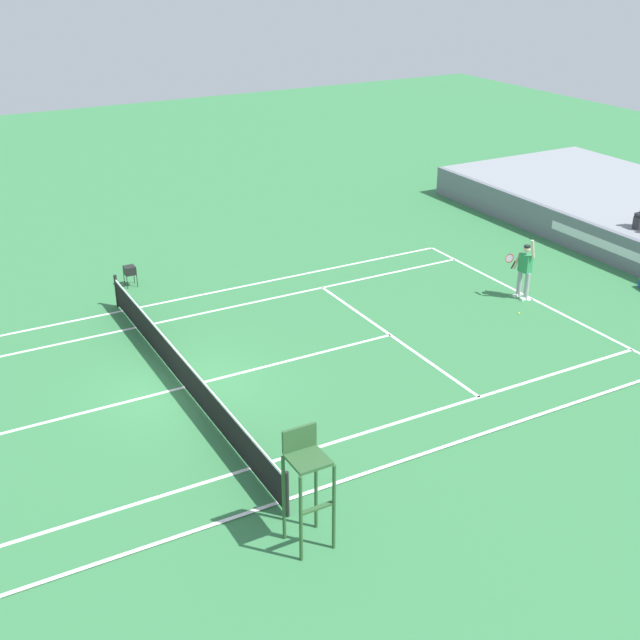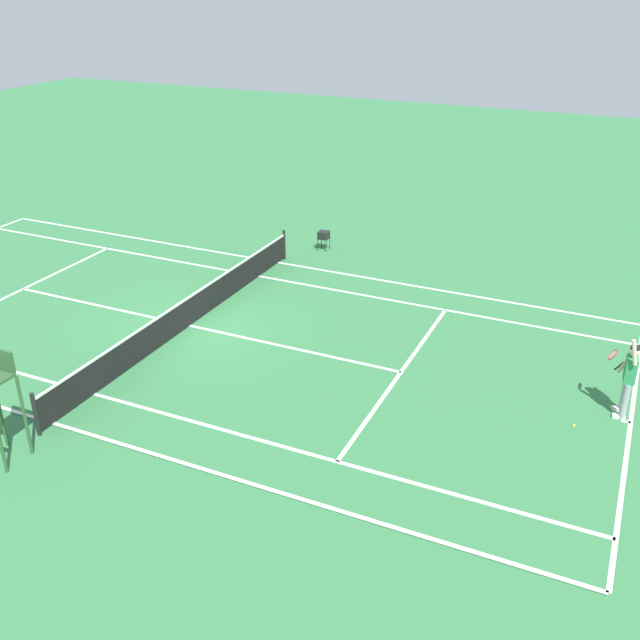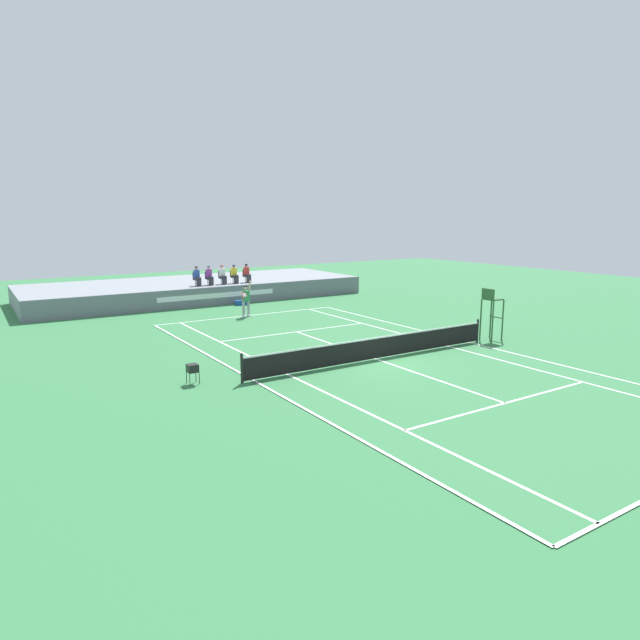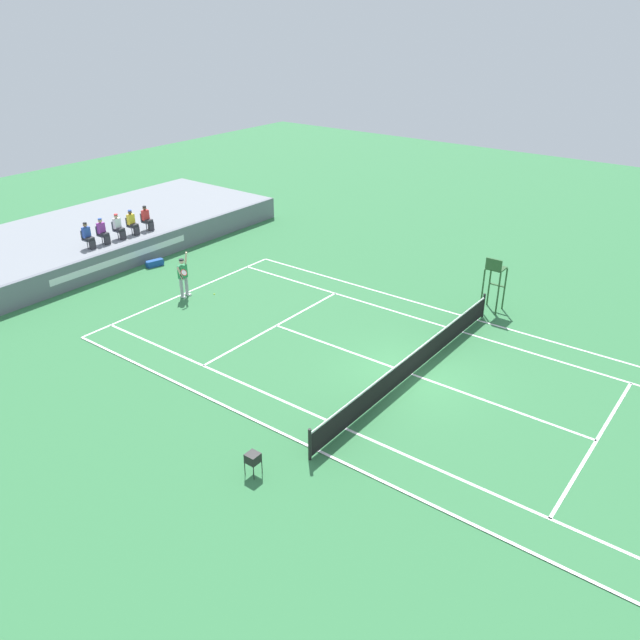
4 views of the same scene
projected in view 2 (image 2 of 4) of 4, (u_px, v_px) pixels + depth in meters
ground_plane at (191, 326)px, 20.92m from camera, size 80.00×80.00×0.00m
court at (190, 326)px, 20.92m from camera, size 11.08×23.88×0.03m
net at (189, 310)px, 20.69m from camera, size 11.98×0.10×1.07m
tennis_player at (628, 378)px, 16.34m from camera, size 0.76×0.67×2.08m
tennis_ball at (574, 425)px, 16.34m from camera, size 0.07×0.07×0.07m
ball_hopper at (324, 235)px, 26.40m from camera, size 0.36×0.36×0.70m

